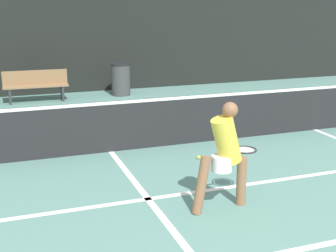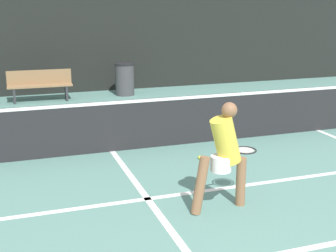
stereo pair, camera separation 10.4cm
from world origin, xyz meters
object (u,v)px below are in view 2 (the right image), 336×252
(trash_bin, at_px, (125,79))
(parked_car, at_px, (135,57))
(player_practicing, at_px, (224,152))
(courtside_bench, at_px, (40,84))

(trash_bin, height_order, parked_car, parked_car)
(player_practicing, bearing_deg, courtside_bench, 97.20)
(player_practicing, xyz_separation_m, trash_bin, (0.66, 8.10, -0.32))
(player_practicing, xyz_separation_m, courtside_bench, (-1.77, 7.99, -0.31))
(courtside_bench, height_order, trash_bin, trash_bin)
(player_practicing, relative_size, parked_car, 0.36)
(courtside_bench, xyz_separation_m, parked_car, (3.85, 4.15, 0.18))
(courtside_bench, distance_m, parked_car, 5.67)
(trash_bin, bearing_deg, player_practicing, -94.65)
(player_practicing, relative_size, courtside_bench, 0.83)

